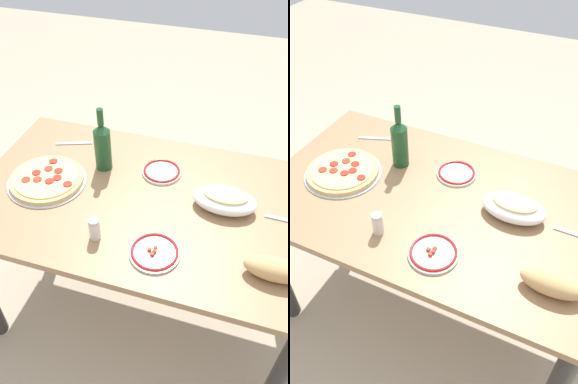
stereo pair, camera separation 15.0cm
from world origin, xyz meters
The scene contains 11 objects.
ground_plane centered at (0.00, 0.00, 0.00)m, with size 8.00×8.00×0.00m, color tan.
dining_table centered at (0.00, 0.00, 0.62)m, with size 1.37×0.83×0.74m.
pepperoni_pizza centered at (-0.41, -0.03, 0.76)m, with size 0.32×0.32×0.03m.
baked_pasta_dish centered at (0.31, 0.04, 0.78)m, with size 0.24×0.15×0.08m.
wine_bottle centered at (-0.22, 0.13, 0.85)m, with size 0.07×0.07×0.28m.
side_plate_near centered at (0.12, -0.26, 0.75)m, with size 0.17×0.17×0.02m.
side_plate_far centered at (0.02, 0.17, 0.75)m, with size 0.16×0.16×0.02m.
bread_loaf centered at (0.51, -0.23, 0.78)m, with size 0.20×0.08×0.07m, color tan.
spice_shaker centered at (-0.10, -0.25, 0.79)m, with size 0.04×0.04×0.09m.
fork_left centered at (-0.42, 0.25, 0.74)m, with size 0.17×0.02×0.01m, color #B7B7BC.
fork_right centered at (0.54, 0.04, 0.74)m, with size 0.17×0.02×0.01m, color #B7B7BC.
Camera 1 is at (0.34, -1.06, 1.78)m, focal length 36.20 mm.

